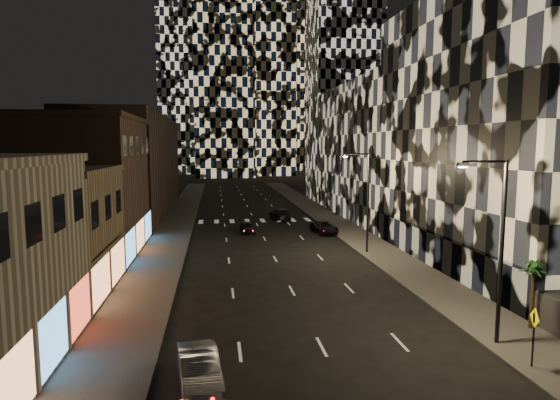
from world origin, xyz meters
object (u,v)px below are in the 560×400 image
object	(u,v)px
car_silver_parked	(199,370)
streetlight_near	(498,239)
car_dark_rightlane	(324,227)
car_dark_midlane	(247,227)
ped_sign	(534,327)
streetlight_far	(366,195)
car_dark_oncoming	(280,214)
palm_tree	(534,273)

from	to	relation	value
car_silver_parked	streetlight_near	bearing A→B (deg)	0.87
car_dark_rightlane	car_dark_midlane	bearing A→B (deg)	167.27
car_silver_parked	ped_sign	world-z (taller)	ped_sign
car_dark_midlane	streetlight_near	bearing A→B (deg)	-75.98
streetlight_near	streetlight_far	world-z (taller)	same
streetlight_far	car_dark_oncoming	bearing A→B (deg)	103.48
streetlight_near	streetlight_far	size ratio (longest dim) A/B	1.00
streetlight_near	car_dark_oncoming	xyz separation A→B (m)	(-4.93, 40.55, -4.61)
ped_sign	palm_tree	xyz separation A→B (m)	(2.87, 4.03, 1.20)
car_dark_midlane	ped_sign	world-z (taller)	ped_sign
streetlight_near	ped_sign	distance (m)	4.27
car_dark_midlane	car_dark_rightlane	xyz separation A→B (m)	(8.56, -1.29, 0.02)
car_silver_parked	car_dark_oncoming	world-z (taller)	car_dark_oncoming
streetlight_far	car_dark_rightlane	size ratio (longest dim) A/B	1.87
car_dark_midlane	ped_sign	xyz separation A→B (m)	(10.19, -34.06, 1.30)
streetlight_far	car_dark_oncoming	distance (m)	21.63
car_silver_parked	car_dark_midlane	size ratio (longest dim) A/B	1.19
streetlight_far	car_dark_rightlane	world-z (taller)	streetlight_far
car_dark_oncoming	car_dark_midlane	bearing A→B (deg)	56.21
streetlight_far	car_silver_parked	distance (m)	26.63
palm_tree	streetlight_far	bearing A→B (deg)	99.64
streetlight_near	car_silver_parked	size ratio (longest dim) A/B	2.01
car_dark_midlane	palm_tree	xyz separation A→B (m)	(13.06, -30.03, 2.50)
streetlight_far	car_dark_rightlane	bearing A→B (deg)	97.55
streetlight_near	palm_tree	world-z (taller)	streetlight_near
streetlight_far	car_silver_parked	world-z (taller)	streetlight_far
ped_sign	palm_tree	world-z (taller)	palm_tree
streetlight_far	car_dark_rightlane	distance (m)	11.32
streetlight_far	palm_tree	xyz separation A→B (m)	(3.15, -18.52, -2.21)
car_dark_rightlane	ped_sign	xyz separation A→B (m)	(1.63, -32.78, 1.28)
car_dark_midlane	palm_tree	distance (m)	32.85
streetlight_near	ped_sign	world-z (taller)	streetlight_near
car_silver_parked	car_dark_rightlane	distance (m)	34.74
car_dark_midlane	car_dark_oncoming	xyz separation A→B (m)	(4.99, 9.04, 0.10)
car_dark_oncoming	ped_sign	xyz separation A→B (m)	(5.20, -43.11, 1.20)
streetlight_near	streetlight_far	bearing A→B (deg)	90.00
car_silver_parked	car_dark_oncoming	size ratio (longest dim) A/B	0.87
ped_sign	palm_tree	size ratio (longest dim) A/B	0.73
streetlight_far	car_dark_rightlane	xyz separation A→B (m)	(-1.35, 10.22, -4.69)
streetlight_near	car_dark_rightlane	xyz separation A→B (m)	(-1.35, 30.22, -4.69)
car_silver_parked	palm_tree	distance (m)	17.83
car_dark_midlane	car_dark_oncoming	size ratio (longest dim) A/B	0.73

